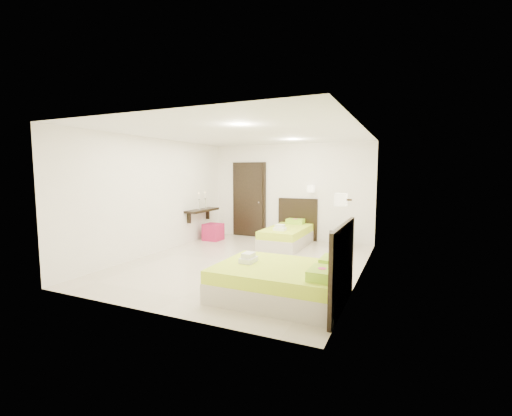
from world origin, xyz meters
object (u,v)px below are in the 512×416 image
at_px(bed_double, 285,280).
at_px(ottoman, 213,232).
at_px(bed_single, 288,235).
at_px(nightstand, 339,240).

relative_size(bed_double, ottoman, 4.11).
bearing_deg(bed_double, bed_single, 108.31).
distance_m(bed_single, bed_double, 3.67).
xyz_separation_m(bed_double, nightstand, (0.07, 3.76, -0.08)).
bearing_deg(bed_double, nightstand, 88.90).
bearing_deg(nightstand, bed_double, -108.38).
xyz_separation_m(bed_single, bed_double, (1.15, -3.48, 0.00)).
distance_m(bed_double, nightstand, 3.76).
bearing_deg(ottoman, bed_single, 5.18).
height_order(bed_single, nightstand, bed_single).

